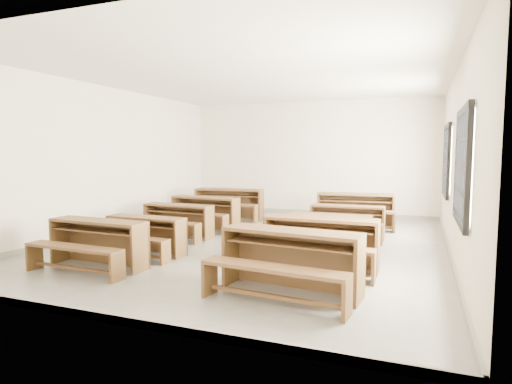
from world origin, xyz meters
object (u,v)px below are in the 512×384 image
at_px(desk_set_8, 347,219).
at_px(desk_set_2, 177,218).
at_px(desk_set_6, 320,239).
at_px(desk_set_7, 328,230).
at_px(desk_set_9, 355,208).
at_px(desk_set_3, 204,210).
at_px(desk_set_1, 144,233).
at_px(desk_set_4, 228,202).
at_px(desk_set_0, 96,240).
at_px(desk_set_5, 289,257).

bearing_deg(desk_set_8, desk_set_2, -161.73).
relative_size(desk_set_6, desk_set_7, 1.15).
distance_m(desk_set_8, desk_set_9, 1.39).
relative_size(desk_set_3, desk_set_9, 0.90).
distance_m(desk_set_1, desk_set_6, 3.05).
distance_m(desk_set_7, desk_set_9, 2.77).
bearing_deg(desk_set_6, desk_set_4, 130.17).
relative_size(desk_set_0, desk_set_1, 1.12).
distance_m(desk_set_1, desk_set_9, 5.07).
distance_m(desk_set_4, desk_set_6, 5.08).
bearing_deg(desk_set_3, desk_set_0, -86.01).
xyz_separation_m(desk_set_5, desk_set_6, (0.10, 1.27, -0.01)).
xyz_separation_m(desk_set_0, desk_set_8, (3.23, 3.66, -0.04)).
bearing_deg(desk_set_9, desk_set_2, -148.63).
height_order(desk_set_2, desk_set_5, desk_set_5).
distance_m(desk_set_1, desk_set_4, 4.05).
bearing_deg(desk_set_8, desk_set_0, -132.46).
distance_m(desk_set_3, desk_set_7, 3.43).
height_order(desk_set_0, desk_set_3, same).
height_order(desk_set_1, desk_set_7, desk_set_7).
xyz_separation_m(desk_set_8, desk_set_9, (-0.03, 1.39, 0.07)).
height_order(desk_set_3, desk_set_5, desk_set_5).
distance_m(desk_set_4, desk_set_5, 6.04).
height_order(desk_set_0, desk_set_8, desk_set_0).
xyz_separation_m(desk_set_4, desk_set_8, (3.31, -1.36, -0.08)).
bearing_deg(desk_set_5, desk_set_3, 136.25).
bearing_deg(desk_set_5, desk_set_4, 127.71).
distance_m(desk_set_2, desk_set_9, 4.17).
bearing_deg(desk_set_1, desk_set_9, 55.39).
bearing_deg(desk_set_0, desk_set_3, 92.76).
relative_size(desk_set_8, desk_set_9, 0.81).
bearing_deg(desk_set_1, desk_set_4, 95.60).
bearing_deg(desk_set_0, desk_set_8, 50.60).
relative_size(desk_set_2, desk_set_7, 1.02).
bearing_deg(desk_set_8, desk_set_3, -179.99).
bearing_deg(desk_set_7, desk_set_5, -91.55).
distance_m(desk_set_0, desk_set_2, 2.50).
bearing_deg(desk_set_7, desk_set_1, -157.45).
bearing_deg(desk_set_1, desk_set_7, 25.82).
bearing_deg(desk_set_2, desk_set_9, 39.92).
relative_size(desk_set_1, desk_set_2, 0.96).
distance_m(desk_set_0, desk_set_3, 3.60).
distance_m(desk_set_3, desk_set_6, 4.08).
bearing_deg(desk_set_6, desk_set_8, 89.45).
bearing_deg(desk_set_6, desk_set_5, -95.18).
height_order(desk_set_7, desk_set_9, desk_set_9).
bearing_deg(desk_set_1, desk_set_5, -18.28).
height_order(desk_set_1, desk_set_9, desk_set_9).
distance_m(desk_set_2, desk_set_7, 3.23).
xyz_separation_m(desk_set_4, desk_set_9, (3.28, 0.03, -0.01)).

